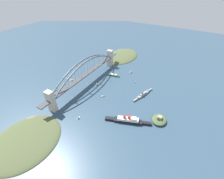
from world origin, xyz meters
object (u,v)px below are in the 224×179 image
seaplane_taxiing_near_bridge (71,80)px  small_boat_4 (131,71)px  harbor_ferry_steamer (114,75)px  small_boat_1 (97,84)px  ocean_liner (128,120)px  small_boat_2 (135,82)px  small_boat_3 (78,117)px  naval_cruiser (143,95)px  harbor_arch_bridge (86,74)px  small_boat_0 (103,96)px  seaplane_second_in_formation (55,90)px  fort_island_mid_harbor (159,120)px

seaplane_taxiing_near_bridge → small_boat_4: (-126.21, 128.96, 3.02)m
harbor_ferry_steamer → small_boat_1: (64.06, -17.29, 1.62)m
ocean_liner → small_boat_2: bearing=-162.4°
harbor_ferry_steamer → small_boat_3: (185.14, 19.11, 1.82)m
small_boat_2 → small_boat_3: size_ratio=0.86×
ocean_liner → small_boat_3: 104.24m
harbor_ferry_steamer → small_boat_4: size_ratio=3.28×
naval_cruiser → harbor_ferry_steamer: (-43.87, -109.33, -0.37)m
harbor_arch_bridge → small_boat_0: size_ratio=27.70×
naval_cruiser → small_boat_0: naval_cruiser is taller
harbor_ferry_steamer → small_boat_1: small_boat_1 is taller
harbor_arch_bridge → small_boat_3: harbor_arch_bridge is taller
harbor_arch_bridge → seaplane_taxiing_near_bridge: bearing=-75.5°
seaplane_second_in_formation → small_boat_2: (-141.11, 165.88, -1.00)m
small_boat_0 → harbor_ferry_steamer: bearing=-166.2°
fort_island_mid_harbor → small_boat_4: fort_island_mid_harbor is taller
small_boat_3 → ocean_liner: bearing=114.9°
harbor_ferry_steamer → small_boat_0: harbor_ferry_steamer is taller
fort_island_mid_harbor → small_boat_1: size_ratio=3.24×
seaplane_taxiing_near_bridge → small_boat_4: 180.47m
small_boat_4 → small_boat_0: bearing=-4.8°
ocean_liner → fort_island_mid_harbor: ocean_liner is taller
fort_island_mid_harbor → small_boat_2: bearing=-137.0°
seaplane_taxiing_near_bridge → small_boat_1: size_ratio=0.99×
small_boat_4 → fort_island_mid_harbor: bearing=41.6°
harbor_arch_bridge → fort_island_mid_harbor: (35.84, 213.71, -25.31)m
harbor_arch_bridge → small_boat_1: bearing=103.2°
harbor_arch_bridge → small_boat_4: harbor_arch_bridge is taller
small_boat_0 → small_boat_3: small_boat_3 is taller
small_boat_1 → harbor_arch_bridge: bearing=-76.8°
ocean_liner → small_boat_3: (43.88, -94.55, -0.63)m
harbor_ferry_steamer → small_boat_4: bearing=140.1°
small_boat_2 → seaplane_taxiing_near_bridge: bearing=-62.3°
seaplane_taxiing_near_bridge → small_boat_0: (15.90, 116.91, -1.21)m
harbor_ferry_steamer → seaplane_taxiing_near_bridge: 124.36m
seaplane_taxiing_near_bridge → small_boat_1: small_boat_1 is taller
small_boat_4 → harbor_arch_bridge: bearing=-35.5°
small_boat_2 → small_boat_4: (-41.55, -32.02, 4.22)m
harbor_arch_bridge → naval_cruiser: 158.67m
seaplane_second_in_formation → seaplane_taxiing_near_bridge: bearing=175.0°
fort_island_mid_harbor → seaplane_second_in_formation: (33.00, -266.52, -2.70)m
small_boat_0 → fort_island_mid_harbor: bearing=87.0°
harbor_arch_bridge → naval_cruiser: bearing=99.8°
naval_cruiser → small_boat_0: bearing=-57.2°
harbor_ferry_steamer → small_boat_1: 66.37m
seaplane_second_in_formation → small_boat_2: 217.78m
small_boat_1 → small_boat_2: bearing=127.6°
fort_island_mid_harbor → small_boat_2: fort_island_mid_harbor is taller
fort_island_mid_harbor → small_boat_2: 147.75m
harbor_arch_bridge → ocean_liner: (70.74, 158.45, -24.65)m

